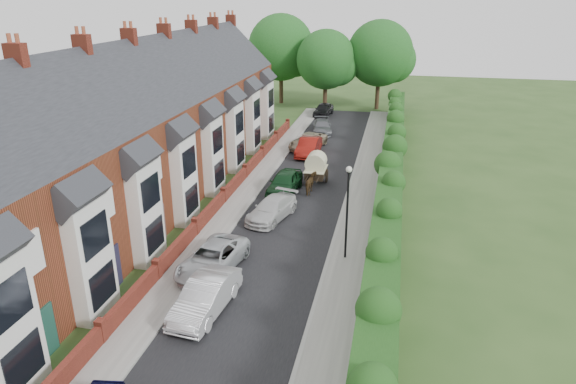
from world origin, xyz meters
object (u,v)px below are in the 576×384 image
(car_beige, at_px, (308,141))
(car_black, at_px, (323,109))
(car_red, at_px, (309,147))
(car_grey, at_px, (322,127))
(car_silver_a, at_px, (206,296))
(car_green, at_px, (285,182))
(car_white, at_px, (272,209))
(horse, at_px, (312,184))
(lamppost, at_px, (348,201))
(horse_cart, at_px, (316,166))
(car_silver_b, at_px, (213,258))

(car_beige, relative_size, car_black, 1.13)
(car_red, relative_size, car_grey, 1.02)
(car_silver_a, xyz_separation_m, car_green, (0.26, 14.74, 0.01))
(car_grey, relative_size, car_black, 1.06)
(car_white, height_order, car_black, car_black)
(car_grey, bearing_deg, car_red, -99.99)
(car_green, height_order, horse, car_green)
(lamppost, bearing_deg, horse_cart, 107.24)
(car_white, xyz_separation_m, car_black, (-1.10, 28.79, 0.06))
(car_red, bearing_deg, car_black, 95.68)
(car_silver_a, relative_size, car_white, 1.03)
(horse_cart, bearing_deg, lamppost, -72.76)
(car_silver_b, distance_m, car_white, 6.96)
(car_red, height_order, car_beige, car_red)
(car_green, relative_size, car_black, 1.08)
(car_black, height_order, horse_cart, horse_cart)
(car_white, relative_size, car_red, 0.99)
(car_grey, xyz_separation_m, car_black, (-1.02, 7.62, 0.07))
(car_grey, bearing_deg, car_silver_a, -100.52)
(car_black, bearing_deg, car_red, -79.96)
(car_green, xyz_separation_m, horse_cart, (1.86, 2.08, 0.63))
(car_silver_a, relative_size, car_green, 1.02)
(car_silver_a, bearing_deg, car_green, 94.49)
(car_silver_b, height_order, car_white, car_silver_b)
(car_silver_a, bearing_deg, car_black, 96.45)
(horse, relative_size, horse_cart, 0.50)
(car_silver_b, xyz_separation_m, car_white, (1.38, 6.82, -0.03))
(car_silver_a, xyz_separation_m, car_beige, (-0.08, 25.84, -0.11))
(car_silver_b, relative_size, car_grey, 1.11)
(car_red, bearing_deg, car_silver_a, -88.91)
(car_beige, relative_size, horse, 2.80)
(car_silver_b, relative_size, car_white, 1.09)
(car_grey, height_order, horse, horse)
(horse_cart, bearing_deg, car_beige, 103.68)
(lamppost, height_order, horse, lamppost)
(car_beige, xyz_separation_m, car_grey, (0.44, 5.60, -0.01))
(car_white, distance_m, car_green, 4.48)
(car_black, bearing_deg, car_grey, -76.12)
(car_red, bearing_deg, car_white, -87.68)
(car_silver_b, distance_m, horse, 11.96)
(horse, bearing_deg, car_red, -79.45)
(car_white, xyz_separation_m, car_green, (-0.18, 4.47, 0.12))
(car_beige, bearing_deg, horse, -64.18)
(horse, bearing_deg, car_green, 7.37)
(car_beige, bearing_deg, car_black, 106.86)
(lamppost, height_order, car_grey, lamppost)
(horse, bearing_deg, horse_cart, -90.80)
(car_red, bearing_deg, horse_cart, -73.91)
(car_beige, xyz_separation_m, car_black, (-0.58, 13.22, 0.06))
(car_green, distance_m, car_red, 9.10)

